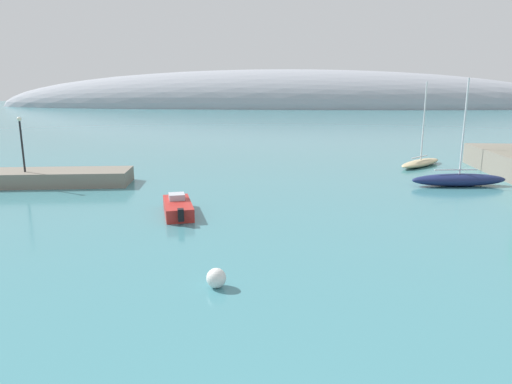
{
  "coord_description": "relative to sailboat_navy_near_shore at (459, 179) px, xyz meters",
  "views": [
    {
      "loc": [
        0.69,
        -6.69,
        8.19
      ],
      "look_at": [
        -2.01,
        21.37,
        1.85
      ],
      "focal_mm": 32.21,
      "sensor_mm": 36.0,
      "label": 1
    }
  ],
  "objects": [
    {
      "name": "sailboat_navy_near_shore",
      "position": [
        0.0,
        0.0,
        0.0
      ],
      "size": [
        8.42,
        3.01,
        9.11
      ],
      "rotation": [
        0.0,
        0.0,
        0.15
      ],
      "color": "navy",
      "rests_on": "water"
    },
    {
      "name": "distant_ridge",
      "position": [
        -24.02,
        173.48,
        -0.59
      ],
      "size": [
        265.06,
        51.91,
        33.68
      ],
      "primitive_type": "ellipsoid",
      "color": "#999EA8",
      "rests_on": "ground"
    },
    {
      "name": "harbor_lamp_post",
      "position": [
        -37.05,
        -3.78,
        3.53
      ],
      "size": [
        0.36,
        0.36,
        4.66
      ],
      "color": "black",
      "rests_on": "breakwater_rocks"
    },
    {
      "name": "motorboat_red_foreground",
      "position": [
        -21.75,
        -11.26,
        -0.12
      ],
      "size": [
        3.16,
        5.17,
        1.25
      ],
      "rotation": [
        0.0,
        0.0,
        1.9
      ],
      "color": "red",
      "rests_on": "water"
    },
    {
      "name": "mooring_buoy_white",
      "position": [
        -17.1,
        -22.5,
        -0.17
      ],
      "size": [
        0.84,
        0.84,
        0.84
      ],
      "primitive_type": "sphere",
      "color": "silver",
      "rests_on": "water"
    },
    {
      "name": "sailboat_sand_mid_mooring",
      "position": [
        -0.64,
        10.44,
        -0.15
      ],
      "size": [
        6.31,
        7.05,
        8.96
      ],
      "rotation": [
        0.0,
        0.0,
        0.88
      ],
      "color": "#C6B284",
      "rests_on": "water"
    }
  ]
}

